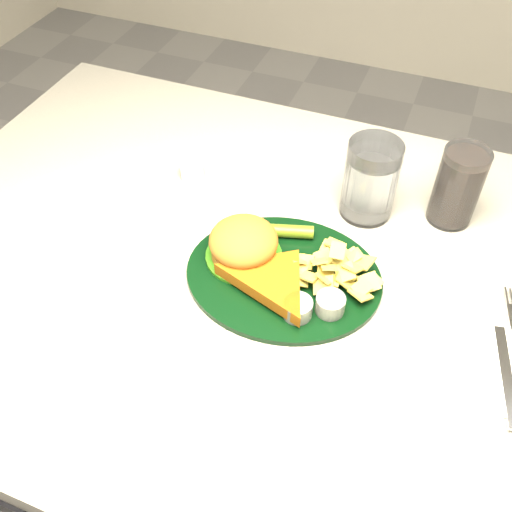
{
  "coord_description": "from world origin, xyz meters",
  "views": [
    {
      "loc": [
        0.16,
        -0.51,
        1.35
      ],
      "look_at": [
        -0.03,
        -0.03,
        0.8
      ],
      "focal_mm": 40.0,
      "sensor_mm": 36.0,
      "label": 1
    }
  ],
  "objects_px": {
    "dinner_plate": "(284,263)",
    "cola_glass": "(458,187)",
    "table": "(277,402)",
    "fork_napkin": "(507,368)",
    "water_glass": "(370,180)"
  },
  "relations": [
    {
      "from": "dinner_plate",
      "to": "cola_glass",
      "type": "relative_size",
      "value": 2.2
    },
    {
      "from": "cola_glass",
      "to": "table",
      "type": "bearing_deg",
      "value": -135.17
    },
    {
      "from": "cola_glass",
      "to": "fork_napkin",
      "type": "relative_size",
      "value": 0.67
    },
    {
      "from": "cola_glass",
      "to": "water_glass",
      "type": "bearing_deg",
      "value": -164.86
    },
    {
      "from": "table",
      "to": "fork_napkin",
      "type": "height_order",
      "value": "fork_napkin"
    },
    {
      "from": "cola_glass",
      "to": "dinner_plate",
      "type": "bearing_deg",
      "value": -132.93
    },
    {
      "from": "table",
      "to": "dinner_plate",
      "type": "bearing_deg",
      "value": -76.8
    },
    {
      "from": "dinner_plate",
      "to": "water_glass",
      "type": "distance_m",
      "value": 0.19
    },
    {
      "from": "water_glass",
      "to": "cola_glass",
      "type": "distance_m",
      "value": 0.13
    },
    {
      "from": "table",
      "to": "cola_glass",
      "type": "distance_m",
      "value": 0.52
    },
    {
      "from": "dinner_plate",
      "to": "fork_napkin",
      "type": "relative_size",
      "value": 1.47
    },
    {
      "from": "table",
      "to": "water_glass",
      "type": "height_order",
      "value": "water_glass"
    },
    {
      "from": "dinner_plate",
      "to": "water_glass",
      "type": "relative_size",
      "value": 2.18
    },
    {
      "from": "table",
      "to": "fork_napkin",
      "type": "relative_size",
      "value": 6.43
    },
    {
      "from": "table",
      "to": "fork_napkin",
      "type": "distance_m",
      "value": 0.49
    }
  ]
}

